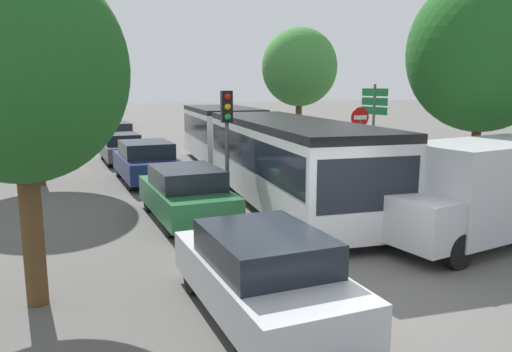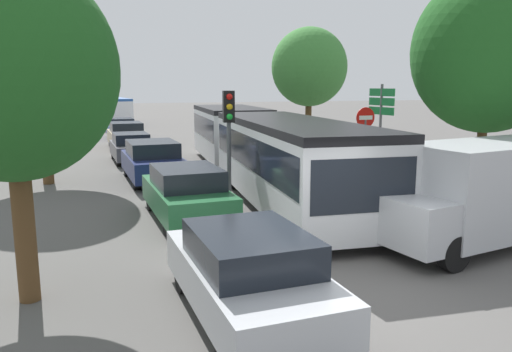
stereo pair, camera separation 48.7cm
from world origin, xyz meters
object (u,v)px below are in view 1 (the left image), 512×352
Objects in this scene: queued_car_graphite at (121,148)px; direction_sign_post at (374,112)px; city_bus_rear at (92,109)px; queued_car_navy at (146,162)px; queued_car_tan at (115,136)px; no_entry_sign at (359,135)px; tree_right_near at (486,57)px; tree_right_mid at (299,67)px; tree_left_mid at (31,53)px; queued_car_green at (186,194)px; white_van at (484,189)px; tree_left_near at (19,71)px; queued_car_silver at (262,274)px; articulated_bus at (253,143)px; queued_car_blue at (108,129)px; traffic_light at (227,123)px.

queued_car_graphite is 11.69m from direction_sign_post.
queued_car_navy is (0.10, -29.00, -0.68)m from city_bus_rear.
queued_car_tan is at bearing -1.10° from queued_car_navy.
direction_sign_post reaches higher than queued_car_graphite.
no_entry_sign is at bearing -172.91° from city_bus_rear.
tree_right_mid is at bearing 89.08° from tree_right_near.
tree_left_mid is (-3.61, -10.00, 3.88)m from queued_car_tan.
city_bus_rear is at bearing -0.94° from queued_car_green.
white_van is 6.43m from no_entry_sign.
tree_left_near is at bearing -167.58° from tree_right_near.
no_entry_sign is 0.51× the size of tree_left_near.
queued_car_graphite is 6.93m from tree_left_mid.
queued_car_navy is (0.16, 11.82, 0.06)m from queued_car_silver.
queued_car_graphite is 11.56m from no_entry_sign.
tree_right_near is (8.60, -36.38, 2.90)m from city_bus_rear.
articulated_bus is 3.78m from no_entry_sign.
queued_car_navy is at bearing -119.57° from no_entry_sign.
city_bus_rear reaches higher than white_van.
city_bus_rear is at bearing -167.69° from articulated_bus.
queued_car_green is at bearing 179.75° from queued_car_navy.
articulated_bus is 4.17× the size of queued_car_green.
queued_car_graphite is (-3.91, 6.98, -0.79)m from articulated_bus.
tree_right_near is (11.91, 2.62, 0.59)m from tree_left_near.
no_entry_sign is at bearing 35.52° from direction_sign_post.
queued_car_silver is at bearing 42.73° from direction_sign_post.
tree_right_mid is (8.59, 10.77, 3.74)m from queued_car_green.
tree_left_near is (-3.24, 1.82, 3.04)m from queued_car_silver.
queued_car_silver reaches higher than queued_car_blue.
queued_car_silver is at bearing -40.64° from no_entry_sign.
queued_car_navy is (-0.10, 5.84, 0.04)m from queued_car_green.
traffic_light is (-2.05, -3.19, 1.02)m from articulated_bus.
queued_car_graphite is 1.40× the size of no_entry_sign.
queued_car_silver is 5.99m from queued_car_green.
tree_right_mid is at bearing 18.87° from tree_left_mid.
tree_left_mid is at bearing -21.09° from direction_sign_post.
tree_left_near is 0.75× the size of tree_left_mid.
no_entry_sign is at bearing 60.60° from articulated_bus.
articulated_bus reaches higher than queued_car_graphite.
queued_car_blue is 21.22m from no_entry_sign.
queued_car_green is at bearing -72.95° from no_entry_sign.
tree_left_mid reaches higher than traffic_light.
tree_left_near reaches higher than direction_sign_post.
articulated_bus is at bearing -152.00° from queued_car_graphite.
white_van is at bearing -48.71° from tree_left_mid.
city_bus_rear is 25.80m from tree_right_mid.
queued_car_tan is at bearing -167.78° from traffic_light.
queued_car_green is at bearing -34.78° from articulated_bus.
articulated_bus is at bearing -21.73° from queued_car_silver.
no_entry_sign is 0.38× the size of tree_left_mid.
traffic_light reaches higher than city_bus_rear.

